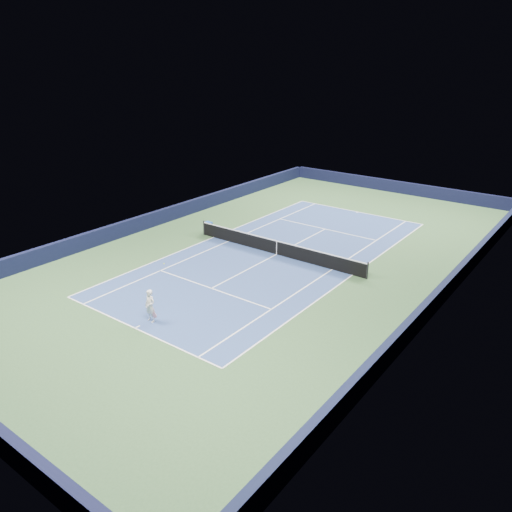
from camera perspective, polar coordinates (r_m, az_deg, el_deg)
The scene contains 19 objects.
ground at distance 32.68m, azimuth 2.37°, elevation 0.18°, with size 40.00×40.00×0.00m, color #2F502B.
wall_far at distance 49.39m, azimuth 15.73°, elevation 7.63°, with size 22.00×0.35×1.10m, color black.
wall_right at distance 28.30m, azimuth 20.74°, elevation -3.71°, with size 0.35×40.00×1.10m, color black.
wall_left at distance 39.28m, azimuth -10.74°, elevation 4.46°, with size 0.35×40.00×1.10m, color #111433.
court_surface at distance 32.67m, azimuth 2.37°, elevation 0.18°, with size 10.97×23.77×0.01m, color navy.
baseline_far at distance 42.47m, azimuth 11.58°, elevation 4.96°, with size 10.97×0.08×0.00m, color white.
baseline_near at distance 24.78m, azimuth -13.66°, elevation -8.02°, with size 10.97×0.08×0.00m, color white.
sideline_doubles_right at distance 30.16m, azimuth 10.97°, elevation -2.14°, with size 0.08×23.77×0.00m, color white.
sideline_doubles_left at distance 35.85m, azimuth -4.86°, elevation 2.15°, with size 0.08×23.77×0.00m, color white.
sideline_singles_right at distance 30.71m, azimuth 8.69°, elevation -1.53°, with size 0.08×23.77×0.00m, color white.
sideline_singles_left at distance 35.01m, azimuth -3.18°, elevation 1.70°, with size 0.08×23.77×0.00m, color white.
service_line_far at distance 37.80m, azimuth 7.92°, elevation 3.08°, with size 8.23×0.08×0.00m, color white.
service_line_near at distance 28.07m, azimuth -5.11°, elevation -3.70°, with size 8.23×0.08×0.00m, color white.
center_service_line at distance 32.67m, azimuth 2.37°, elevation 0.19°, with size 0.08×12.80×0.00m, color white.
center_mark_far at distance 42.34m, azimuth 11.49°, elevation 4.92°, with size 0.08×0.30×0.00m, color white.
center_mark_near at distance 24.86m, azimuth -13.40°, elevation -7.89°, with size 0.08×0.30×0.00m, color white.
tennis_net at distance 32.49m, azimuth 2.38°, elevation 1.00°, with size 12.90×0.10×1.07m.
sponsor_cube at distance 36.60m, azimuth -5.49°, elevation 3.24°, with size 0.58×0.48×0.85m.
tennis_player at distance 24.82m, azimuth -12.00°, elevation -5.61°, with size 0.78×1.24×2.78m.
Camera 1 is at (17.14, -25.02, 12.16)m, focal length 35.00 mm.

